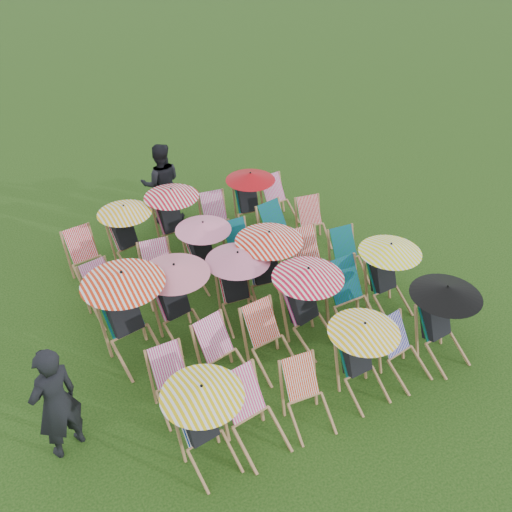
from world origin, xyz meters
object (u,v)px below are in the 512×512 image
deckchair_5 (443,322)px  person_left (56,403)px  deckchair_29 (279,200)px  person_rear (161,184)px  deckchair_0 (205,424)px

deckchair_5 → person_left: (-5.33, 1.16, 0.20)m
deckchair_29 → person_rear: bearing=149.1°
person_left → deckchair_29: bearing=-168.9°
deckchair_29 → person_left: size_ratio=0.51×
deckchair_0 → person_left: size_ratio=0.71×
deckchair_29 → person_rear: 2.42m
deckchair_5 → person_rear: 6.10m
deckchair_5 → deckchair_29: deckchair_5 is taller
deckchair_29 → deckchair_5: bearing=-92.7°
person_rear → deckchair_5: bearing=128.0°
deckchair_0 → person_left: (-1.49, 1.04, 0.22)m
deckchair_5 → deckchair_29: bearing=86.5°
deckchair_5 → person_rear: bearing=106.6°
deckchair_5 → person_rear: (-2.04, 5.75, 0.20)m
deckchair_0 → person_rear: 5.91m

